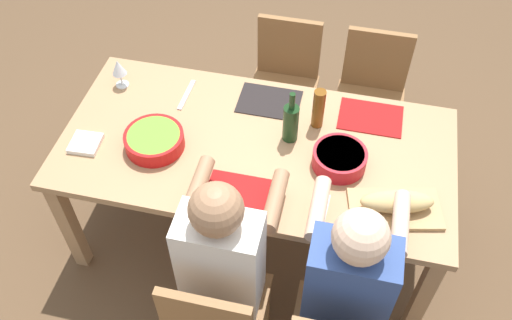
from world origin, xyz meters
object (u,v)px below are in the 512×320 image
object	(u,v)px
wine_bottle	(291,122)
napkin_stack	(86,143)
chair_far_center	(215,319)
diner_far_left	(348,281)
cutting_board	(395,209)
bread_loaf	(397,202)
chair_near_center	(285,79)
wine_glass	(119,68)
dining_table	(256,156)
serving_bowl_greens	(340,158)
chair_near_left	(371,92)
beer_bottle	(318,109)
serving_bowl_salad	(154,140)
diner_far_center	(224,256)

from	to	relation	value
wine_bottle	napkin_stack	xyz separation A→B (m)	(0.96, 0.27, -0.10)
chair_far_center	diner_far_left	bearing A→B (deg)	-160.71
cutting_board	bread_loaf	xyz separation A→B (m)	(0.00, 0.00, 0.06)
chair_near_center	cutting_board	distance (m)	1.27
chair_far_center	wine_glass	world-z (taller)	wine_glass
dining_table	chair_far_center	xyz separation A→B (m)	(0.00, 0.79, -0.18)
diner_far_left	serving_bowl_greens	bearing A→B (deg)	-78.39
wine_bottle	cutting_board	bearing A→B (deg)	148.31
chair_near_left	napkin_stack	world-z (taller)	chair_near_left
chair_near_left	beer_bottle	world-z (taller)	beer_bottle
dining_table	bread_loaf	bearing A→B (deg)	160.44
diner_far_left	chair_far_center	size ratio (longest dim) A/B	1.41
chair_near_left	serving_bowl_salad	world-z (taller)	chair_near_left
serving_bowl_salad	beer_bottle	bearing A→B (deg)	-156.74
bread_loaf	napkin_stack	world-z (taller)	bread_loaf
serving_bowl_salad	dining_table	bearing A→B (deg)	-166.56
wine_glass	bread_loaf	bearing A→B (deg)	161.05
chair_near_left	wine_glass	distance (m)	1.47
chair_near_left	napkin_stack	size ratio (longest dim) A/B	6.07
bread_loaf	wine_glass	bearing A→B (deg)	-18.95
chair_far_center	bread_loaf	size ratio (longest dim) A/B	2.66
bread_loaf	wine_glass	world-z (taller)	wine_glass
chair_far_center	serving_bowl_salad	world-z (taller)	chair_far_center
diner_far_center	serving_bowl_salad	distance (m)	0.69
chair_near_center	bread_loaf	size ratio (longest dim) A/B	2.66
chair_near_left	diner_far_center	distance (m)	1.51
wine_glass	dining_table	bearing A→B (deg)	161.58
chair_near_left	diner_far_center	size ratio (longest dim) A/B	0.71
chair_near_left	wine_bottle	world-z (taller)	wine_bottle
serving_bowl_salad	napkin_stack	bearing A→B (deg)	11.74
serving_bowl_greens	diner_far_center	bearing A→B (deg)	54.81
serving_bowl_salad	wine_bottle	size ratio (longest dim) A/B	0.99
dining_table	chair_near_left	distance (m)	0.97
chair_near_left	diner_far_left	size ratio (longest dim) A/B	0.71
diner_far_left	wine_glass	xyz separation A→B (m)	(1.32, -0.87, 0.16)
dining_table	beer_bottle	distance (m)	0.38
wine_bottle	chair_near_left	bearing A→B (deg)	-117.87
napkin_stack	wine_bottle	bearing A→B (deg)	-164.36
dining_table	serving_bowl_greens	distance (m)	0.43
beer_bottle	napkin_stack	xyz separation A→B (m)	(1.07, 0.39, -0.10)
diner_far_center	serving_bowl_greens	size ratio (longest dim) A/B	4.72
napkin_stack	cutting_board	bearing A→B (deg)	177.71
dining_table	diner_far_center	distance (m)	0.61
wine_bottle	serving_bowl_salad	bearing A→B (deg)	17.64
chair_near_left	chair_far_center	bearing A→B (deg)	71.69
chair_near_center	wine_bottle	size ratio (longest dim) A/B	2.93
chair_near_left	serving_bowl_salad	bearing A→B (deg)	42.22
cutting_board	wine_bottle	size ratio (longest dim) A/B	1.38
dining_table	serving_bowl_salad	xyz separation A→B (m)	(0.47, 0.11, 0.12)
dining_table	napkin_stack	world-z (taller)	napkin_stack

